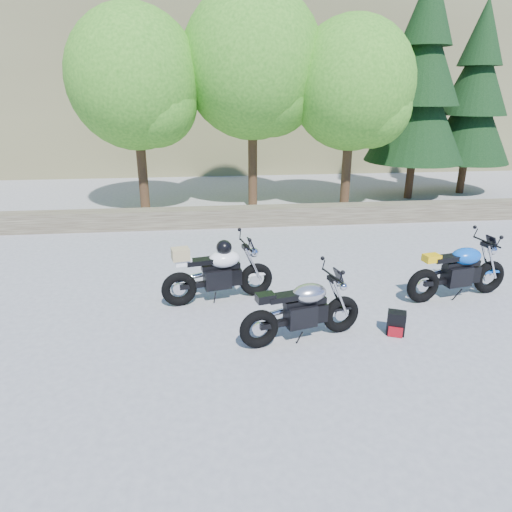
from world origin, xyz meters
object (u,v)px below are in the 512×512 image
(blue_bike, at_px, (459,272))
(backpack, at_px, (396,323))
(white_bike, at_px, (218,272))
(silver_bike, at_px, (303,311))

(blue_bike, bearing_deg, backpack, -154.54)
(white_bike, bearing_deg, backpack, -40.76)
(backpack, bearing_deg, white_bike, 173.92)
(white_bike, height_order, backpack, white_bike)
(backpack, bearing_deg, silver_bike, -157.12)
(silver_bike, bearing_deg, white_bike, 115.36)
(silver_bike, bearing_deg, blue_bike, 6.78)
(blue_bike, bearing_deg, white_bike, 165.21)
(white_bike, distance_m, blue_bike, 4.26)
(white_bike, xyz_separation_m, blue_bike, (4.24, -0.33, -0.05))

